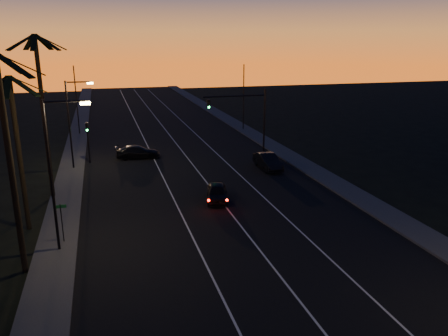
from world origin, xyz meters
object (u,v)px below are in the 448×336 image
object	(u,v)px
right_car	(268,161)
cross_car	(138,152)
lead_car	(217,192)
signal_mast	(244,110)

from	to	relation	value
right_car	cross_car	size ratio (longest dim) A/B	0.94
cross_car	right_car	bearing A→B (deg)	-32.39
lead_car	right_car	size ratio (longest dim) A/B	1.01
lead_car	cross_car	xyz separation A→B (m)	(-4.81, 14.71, 0.01)
right_car	lead_car	bearing A→B (deg)	-134.32
lead_car	right_car	bearing A→B (deg)	45.68
signal_mast	cross_car	bearing A→B (deg)	177.63
lead_car	signal_mast	bearing A→B (deg)	64.10
signal_mast	cross_car	size ratio (longest dim) A/B	1.48
right_car	cross_car	distance (m)	14.02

